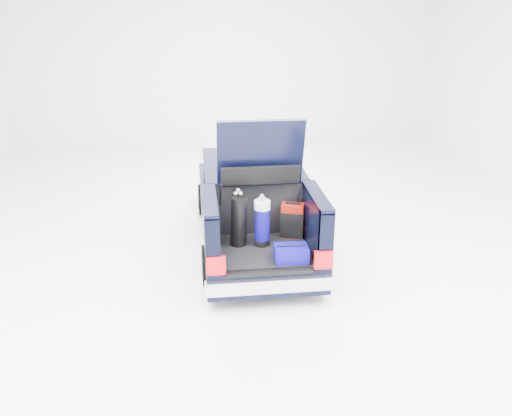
{
  "coord_description": "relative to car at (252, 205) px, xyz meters",
  "views": [
    {
      "loc": [
        -0.97,
        -8.65,
        4.15
      ],
      "look_at": [
        0.0,
        -0.5,
        0.86
      ],
      "focal_mm": 38.0,
      "sensor_mm": 36.0,
      "label": 1
    }
  ],
  "objects": [
    {
      "name": "blue_golf_bag",
      "position": [
        -0.01,
        -1.43,
        0.29
      ],
      "size": [
        0.25,
        0.25,
        0.8
      ],
      "rotation": [
        0.0,
        0.0,
        0.05
      ],
      "color": "black",
      "rests_on": "car"
    },
    {
      "name": "black_golf_bag",
      "position": [
        -0.35,
        -1.41,
        0.33
      ],
      "size": [
        0.32,
        0.36,
        0.88
      ],
      "rotation": [
        0.0,
        0.0,
        0.28
      ],
      "color": "black",
      "rests_on": "car"
    },
    {
      "name": "blue_duffel",
      "position": [
        0.33,
        -2.01,
        0.04
      ],
      "size": [
        0.48,
        0.32,
        0.25
      ],
      "rotation": [
        0.0,
        0.0,
        -0.02
      ],
      "color": "#0A0465",
      "rests_on": "car"
    },
    {
      "name": "red_suitcase",
      "position": [
        0.5,
        -1.19,
        0.19
      ],
      "size": [
        0.39,
        0.32,
        0.56
      ],
      "rotation": [
        0.0,
        0.0,
        -0.31
      ],
      "color": "#730E03",
      "rests_on": "car"
    },
    {
      "name": "ground",
      "position": [
        0.0,
        -0.11,
        -0.67
      ],
      "size": [
        14.0,
        14.0,
        0.0
      ],
      "primitive_type": "plane",
      "color": "white",
      "rests_on": "ground"
    },
    {
      "name": "car",
      "position": [
        0.0,
        0.0,
        0.0
      ],
      "size": [
        1.87,
        4.65,
        2.47
      ],
      "color": "black",
      "rests_on": "ground"
    }
  ]
}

